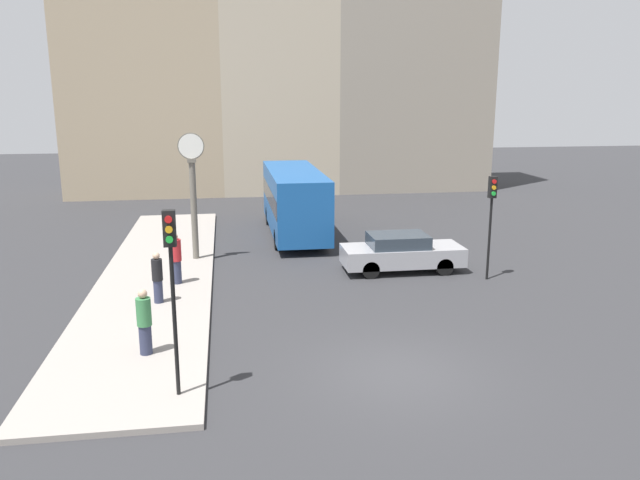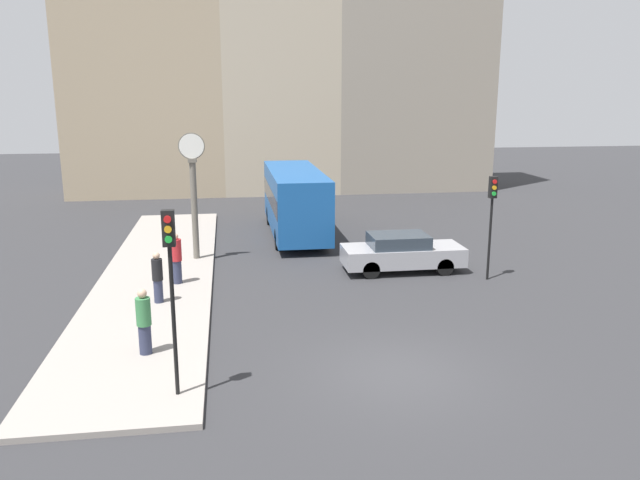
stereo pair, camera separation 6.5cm
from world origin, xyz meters
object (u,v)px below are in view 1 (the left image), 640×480
pedestrian_green_hoodie (144,322)px  pedestrian_black_jacket (157,277)px  street_clock (193,192)px  bus_distant (294,199)px  traffic_light_near (171,266)px  sedan_car (401,252)px  traffic_light_far (491,206)px  pedestrian_red_top (176,259)px

pedestrian_green_hoodie → pedestrian_black_jacket: bearing=91.1°
pedestrian_green_hoodie → street_clock: bearing=84.7°
bus_distant → traffic_light_near: size_ratio=2.10×
pedestrian_black_jacket → sedan_car: bearing=17.8°
sedan_car → pedestrian_black_jacket: size_ratio=2.76×
bus_distant → pedestrian_green_hoodie: size_ratio=5.05×
traffic_light_near → sedan_car: bearing=50.2°
traffic_light_far → pedestrian_green_hoodie: 12.64m
sedan_car → pedestrian_green_hoodie: (-8.57, -6.79, 0.26)m
traffic_light_far → pedestrian_black_jacket: size_ratio=2.29×
traffic_light_far → pedestrian_green_hoodie: bearing=-155.1°
bus_distant → traffic_light_far: (6.08, -8.22, 0.93)m
street_clock → pedestrian_green_hoodie: 9.55m
traffic_light_far → sedan_car: bearing=151.5°
pedestrian_black_jacket → pedestrian_green_hoodie: pedestrian_green_hoodie is taller
traffic_light_far → street_clock: size_ratio=0.75×
traffic_light_near → pedestrian_green_hoodie: traffic_light_near is taller
bus_distant → pedestrian_black_jacket: size_ratio=5.29×
sedan_car → traffic_light_far: size_ratio=1.20×
pedestrian_black_jacket → pedestrian_green_hoodie: 4.02m
sedan_car → pedestrian_green_hoodie: pedestrian_green_hoodie is taller
street_clock → pedestrian_black_jacket: 5.71m
traffic_light_near → pedestrian_red_top: (-0.60, 8.36, -2.04)m
street_clock → pedestrian_green_hoodie: (-0.86, -9.33, -1.82)m
sedan_car → pedestrian_black_jacket: 9.09m
sedan_car → traffic_light_far: 3.72m
bus_distant → traffic_light_far: traffic_light_far is taller
pedestrian_red_top → bus_distant: bearing=56.7°
traffic_light_near → street_clock: street_clock is taller
traffic_light_near → street_clock: bearing=90.4°
sedan_car → bus_distant: (-3.29, 6.70, 1.02)m
bus_distant → traffic_light_near: traffic_light_near is taller
bus_distant → pedestrian_green_hoodie: 14.51m
traffic_light_near → traffic_light_far: 12.91m
sedan_car → street_clock: street_clock is taller
traffic_light_far → pedestrian_black_jacket: 11.63m
street_clock → traffic_light_far: bearing=-21.1°
sedan_car → traffic_light_far: traffic_light_far is taller
sedan_car → pedestrian_green_hoodie: bearing=-141.6°
sedan_car → traffic_light_near: size_ratio=1.10×
traffic_light_near → pedestrian_black_jacket: size_ratio=2.51×
sedan_car → pedestrian_green_hoodie: size_ratio=2.63×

